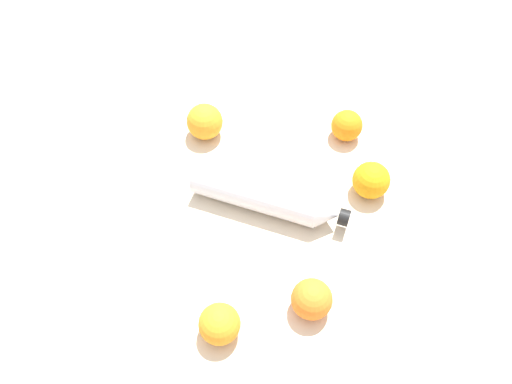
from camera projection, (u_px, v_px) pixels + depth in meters
ground_plane at (234, 204)px, 1.05m from camera, size 2.40×2.40×0.00m
water_bottle at (267, 195)px, 1.02m from camera, size 0.32×0.12×0.07m
orange_0 at (220, 324)px, 0.87m from camera, size 0.07×0.07×0.07m
orange_1 at (371, 180)px, 1.04m from camera, size 0.08×0.08×0.08m
orange_2 at (205, 122)px, 1.13m from camera, size 0.08×0.08×0.08m
orange_3 at (312, 299)px, 0.89m from camera, size 0.07×0.07×0.07m
orange_4 at (347, 126)px, 1.13m from camera, size 0.07×0.07×0.07m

